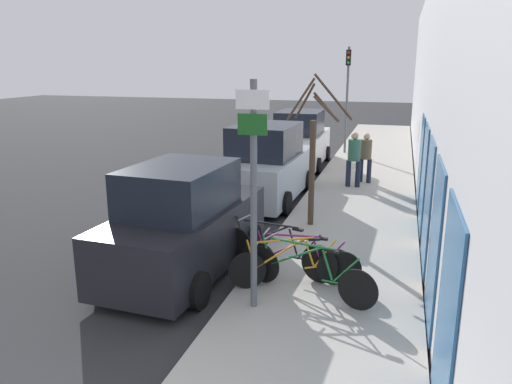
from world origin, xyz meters
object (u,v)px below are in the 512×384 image
(parked_car_1, at_px, (267,166))
(bicycle_2, at_px, (300,260))
(parked_car_0, at_px, (184,224))
(pedestrian_near, at_px, (366,154))
(bicycle_3, at_px, (276,251))
(bicycle_0, at_px, (307,273))
(signpost, at_px, (254,189))
(parked_car_2, at_px, (300,141))
(pedestrian_far, at_px, (354,155))
(traffic_light, at_px, (347,86))
(bicycle_1, at_px, (291,266))
(street_tree, at_px, (313,156))

(parked_car_1, bearing_deg, bicycle_2, -67.38)
(parked_car_0, bearing_deg, pedestrian_near, 74.01)
(bicycle_3, relative_size, parked_car_1, 0.53)
(bicycle_0, relative_size, parked_car_1, 0.53)
(signpost, bearing_deg, pedestrian_near, 83.43)
(bicycle_0, distance_m, parked_car_1, 6.68)
(bicycle_3, height_order, parked_car_0, parked_car_0)
(bicycle_0, relative_size, parked_car_2, 0.55)
(bicycle_2, bearing_deg, pedestrian_far, -0.69)
(bicycle_0, xyz_separation_m, pedestrian_far, (-0.01, 8.00, 0.61))
(bicycle_2, relative_size, parked_car_0, 0.51)
(bicycle_0, distance_m, traffic_light, 14.43)
(bicycle_3, relative_size, pedestrian_near, 1.47)
(parked_car_0, height_order, parked_car_2, parked_car_2)
(parked_car_1, xyz_separation_m, pedestrian_far, (2.38, 1.77, 0.13))
(parked_car_0, relative_size, pedestrian_far, 2.48)
(parked_car_0, xyz_separation_m, parked_car_2, (0.13, 10.81, 0.01))
(bicycle_1, relative_size, traffic_light, 0.46)
(bicycle_0, distance_m, parked_car_0, 2.65)
(traffic_light, bearing_deg, bicycle_3, -89.09)
(pedestrian_near, xyz_separation_m, pedestrian_far, (-0.32, -0.72, 0.07))
(parked_car_2, bearing_deg, street_tree, -77.56)
(parked_car_0, relative_size, pedestrian_near, 2.65)
(parked_car_1, xyz_separation_m, traffic_light, (1.43, 7.96, 2.00))
(parked_car_0, bearing_deg, parked_car_2, 92.80)
(parked_car_1, height_order, street_tree, street_tree)
(signpost, bearing_deg, bicycle_3, 89.17)
(parked_car_1, distance_m, pedestrian_near, 3.68)
(street_tree, height_order, traffic_light, traffic_light)
(bicycle_1, bearing_deg, bicycle_0, -149.65)
(signpost, bearing_deg, parked_car_2, 97.78)
(signpost, xyz_separation_m, pedestrian_far, (0.76, 8.63, -0.96))
(traffic_light, bearing_deg, bicycle_0, -86.15)
(bicycle_0, xyz_separation_m, parked_car_0, (-2.54, 0.63, 0.43))
(street_tree, bearing_deg, signpost, -92.06)
(parked_car_0, bearing_deg, bicycle_0, -10.54)
(bicycle_3, distance_m, parked_car_1, 5.69)
(bicycle_2, bearing_deg, pedestrian_near, -2.77)
(bicycle_0, bearing_deg, parked_car_1, 39.42)
(pedestrian_far, bearing_deg, parked_car_0, 70.46)
(bicycle_2, bearing_deg, bicycle_1, 165.45)
(pedestrian_near, relative_size, traffic_light, 0.36)
(bicycle_1, xyz_separation_m, parked_car_2, (-2.08, 11.19, 0.45))
(parked_car_1, distance_m, parked_car_2, 5.22)
(bicycle_2, xyz_separation_m, pedestrian_far, (0.24, 7.44, 0.63))
(traffic_light, bearing_deg, parked_car_0, -96.67)
(bicycle_2, bearing_deg, street_tree, 7.35)
(parked_car_2, height_order, street_tree, street_tree)
(bicycle_1, bearing_deg, street_tree, -17.84)
(signpost, relative_size, parked_car_0, 0.84)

